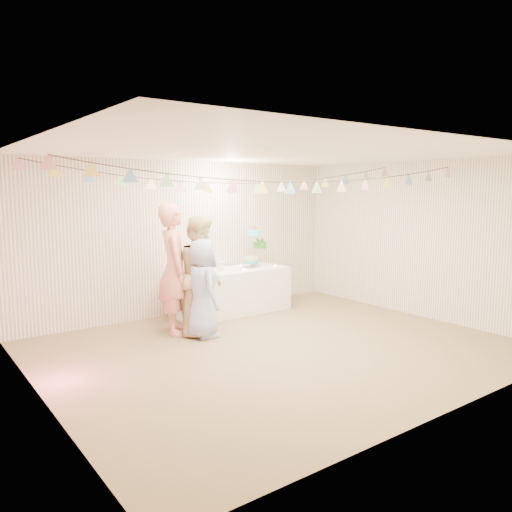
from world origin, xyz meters
TOP-DOWN VIEW (x-y plane):
  - floor at (0.00, 0.00)m, footprint 6.00×6.00m
  - ceiling at (0.00, 0.00)m, footprint 6.00×6.00m
  - back_wall at (0.00, 2.50)m, footprint 6.00×6.00m
  - front_wall at (0.00, -2.50)m, footprint 6.00×6.00m
  - left_wall at (-3.00, 0.00)m, footprint 5.00×5.00m
  - right_wall at (3.00, 0.00)m, footprint 5.00×5.00m
  - table at (0.57, 2.03)m, footprint 2.02×0.81m
  - cake_stand at (1.12, 2.08)m, footprint 0.60×0.35m
  - cake_bottom at (0.97, 2.02)m, footprint 0.31×0.31m
  - cake_middle at (1.30, 2.17)m, footprint 0.27×0.27m
  - cake_top_tier at (1.06, 2.05)m, footprint 0.25×0.25m
  - platter at (-0.00, 1.98)m, footprint 0.36×0.36m
  - posy at (0.40, 2.08)m, footprint 0.14×0.14m
  - person_adult_a at (-0.79, 1.48)m, footprint 0.66×0.81m
  - person_adult_b at (-0.47, 1.25)m, footprint 1.07×1.07m
  - person_child at (-0.57, 1.06)m, footprint 0.54×0.75m
  - bunting_back at (0.00, 1.10)m, footprint 5.60×1.10m
  - bunting_front at (0.00, -0.20)m, footprint 5.60×0.90m
  - tealight_0 at (-0.23, 1.88)m, footprint 0.04×0.04m
  - tealight_1 at (0.22, 2.21)m, footprint 0.04×0.04m
  - tealight_2 at (0.67, 1.81)m, footprint 0.04×0.04m
  - tealight_3 at (0.92, 2.25)m, footprint 0.04×0.04m
  - tealight_4 at (1.39, 1.85)m, footprint 0.04×0.04m

SIDE VIEW (x-z plane):
  - floor at x=0.00m, z-range 0.00..0.00m
  - table at x=0.57m, z-range 0.00..0.76m
  - person_child at x=-0.57m, z-range 0.00..1.43m
  - platter at x=0.00m, z-range 0.75..0.77m
  - tealight_0 at x=-0.23m, z-range 0.76..0.79m
  - tealight_1 at x=0.22m, z-range 0.76..0.79m
  - tealight_2 at x=0.67m, z-range 0.76..0.79m
  - tealight_3 at x=0.92m, z-range 0.76..0.79m
  - tealight_4 at x=1.39m, z-range 0.76..0.79m
  - posy at x=0.40m, z-range 0.75..0.91m
  - cake_bottom at x=0.97m, z-range 0.76..0.91m
  - person_adult_b at x=-0.47m, z-range 0.00..1.75m
  - person_adult_a at x=-0.79m, z-range 0.00..1.93m
  - cake_stand at x=1.12m, z-range 0.75..1.42m
  - cake_middle at x=1.30m, z-range 1.00..1.22m
  - back_wall at x=0.00m, z-range 1.30..1.30m
  - front_wall at x=0.00m, z-range 1.30..1.30m
  - left_wall at x=-3.00m, z-range 1.30..1.30m
  - right_wall at x=3.00m, z-range 1.30..1.30m
  - cake_top_tier at x=1.06m, z-range 1.28..1.47m
  - bunting_front at x=0.00m, z-range 2.14..2.50m
  - bunting_back at x=0.00m, z-range 2.15..2.55m
  - ceiling at x=0.00m, z-range 2.60..2.60m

